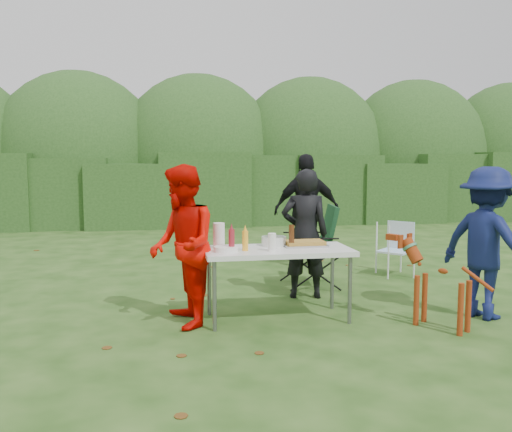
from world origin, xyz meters
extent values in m
plane|color=#1E4211|center=(0.00, 0.00, 0.00)|extent=(80.00, 80.00, 0.00)
cube|color=#23471C|center=(0.00, 8.00, 0.85)|extent=(22.00, 1.40, 1.70)
ellipsoid|color=#3D6628|center=(0.00, 9.60, 1.60)|extent=(20.00, 2.60, 3.20)
cube|color=silver|center=(0.07, -0.20, 0.71)|extent=(1.50, 0.70, 0.05)
cylinder|color=slate|center=(-0.61, -0.48, 0.34)|extent=(0.04, 0.04, 0.69)
cylinder|color=slate|center=(0.75, -0.48, 0.34)|extent=(0.04, 0.04, 0.69)
cylinder|color=slate|center=(-0.61, 0.08, 0.34)|extent=(0.04, 0.04, 0.69)
cylinder|color=slate|center=(0.75, 0.08, 0.34)|extent=(0.04, 0.04, 0.69)
imported|color=black|center=(0.59, 0.62, 0.77)|extent=(0.61, 0.46, 1.54)
imported|color=#DA0800|center=(-0.89, -0.25, 0.80)|extent=(0.70, 0.85, 1.60)
imported|color=black|center=(1.13, 2.48, 0.87)|extent=(1.04, 0.49, 1.73)
imported|color=#0F184A|center=(2.22, -0.52, 0.79)|extent=(0.96, 1.17, 1.57)
cube|color=#B7B7BA|center=(0.39, -0.09, 0.75)|extent=(0.45, 0.30, 0.02)
cube|color=#AD8030|center=(0.39, -0.09, 0.78)|extent=(0.40, 0.26, 0.04)
cylinder|color=#FFAD26|center=(-0.27, -0.27, 0.84)|extent=(0.06, 0.06, 0.20)
cylinder|color=maroon|center=(-0.41, -0.29, 0.85)|extent=(0.06, 0.06, 0.22)
cylinder|color=#47230F|center=(0.22, -0.19, 0.86)|extent=(0.06, 0.06, 0.24)
cylinder|color=white|center=(-0.51, -0.07, 0.87)|extent=(0.12, 0.12, 0.26)
cylinder|color=white|center=(-0.02, -0.35, 0.83)|extent=(0.08, 0.08, 0.18)
cylinder|color=silver|center=(0.07, -0.03, 0.79)|extent=(0.26, 0.26, 0.10)
cylinder|color=white|center=(-0.47, -0.28, 0.77)|extent=(0.24, 0.24, 0.05)
camera|label=1|loc=(-1.12, -5.54, 1.65)|focal=38.00mm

